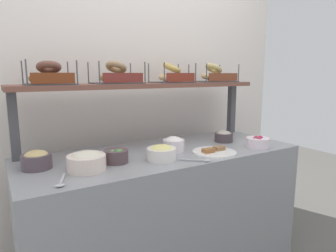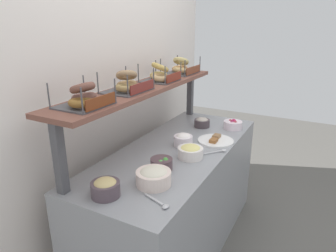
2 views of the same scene
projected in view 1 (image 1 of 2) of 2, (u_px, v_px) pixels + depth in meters
back_wall at (128, 93)px, 2.30m from camera, size 2.97×0.06×2.40m
deli_counter at (164, 213)px, 1.97m from camera, size 1.77×0.70×0.85m
shelf_riser_left at (14, 126)px, 1.67m from camera, size 0.05×0.05×0.40m
shelf_riser_right at (231, 109)px, 2.50m from camera, size 0.05×0.05×0.40m
upper_shelf at (144, 85)px, 2.05m from camera, size 1.73×0.32×0.03m
bowl_veggie_mix at (116, 156)px, 1.65m from camera, size 0.14×0.14×0.08m
bowl_tuna_salad at (224, 136)px, 2.17m from camera, size 0.13×0.13×0.08m
bowl_hummus at (36, 160)px, 1.54m from camera, size 0.15×0.15×0.10m
bowl_potato_salad at (87, 161)px, 1.52m from camera, size 0.20×0.20×0.10m
bowl_egg_salad at (162, 152)px, 1.70m from camera, size 0.17×0.17×0.09m
bowl_beet_salad at (258, 142)px, 2.00m from camera, size 0.16×0.16×0.08m
bowl_cream_cheese at (174, 144)px, 1.90m from camera, size 0.14×0.14×0.10m
serving_plate_white at (214, 152)px, 1.84m from camera, size 0.27×0.27×0.04m
serving_spoon_near_plate at (200, 160)px, 1.68m from camera, size 0.15×0.12×0.01m
serving_spoon_by_edge at (61, 182)px, 1.34m from camera, size 0.08×0.17×0.01m
bagel_basket_cinnamon_raisin at (49, 77)px, 1.72m from camera, size 0.27×0.24×0.14m
bagel_basket_everything at (116, 76)px, 1.94m from camera, size 0.32×0.24×0.15m
bagel_basket_sesame at (172, 76)px, 2.14m from camera, size 0.28×0.26×0.15m
bagel_basket_plain at (214, 76)px, 2.36m from camera, size 0.33×0.26×0.16m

